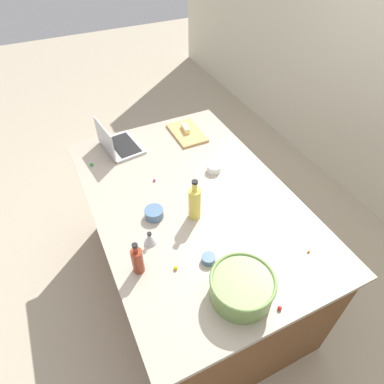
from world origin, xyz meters
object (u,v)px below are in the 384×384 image
at_px(bottle_oil, 195,203).
at_px(ramekin_small, 208,259).
at_px(mixing_bowl_large, 242,287).
at_px(cutting_board, 187,133).
at_px(kitchen_timer, 150,238).
at_px(ramekin_wide, 214,168).
at_px(butter_stick_left, 185,128).
at_px(ramekin_medium, 154,213).
at_px(laptop, 117,144).
at_px(bottle_soy, 138,260).

relative_size(bottle_oil, ramekin_small, 3.74).
xyz_separation_m(mixing_bowl_large, cutting_board, (-1.30, 0.33, -0.06)).
xyz_separation_m(bottle_oil, ramekin_small, (0.30, -0.07, -0.09)).
bearing_deg(kitchen_timer, ramekin_wide, 122.76).
bearing_deg(cutting_board, mixing_bowl_large, -14.36).
xyz_separation_m(cutting_board, kitchen_timer, (0.84, -0.60, 0.03)).
distance_m(butter_stick_left, kitchen_timer, 1.05).
relative_size(cutting_board, butter_stick_left, 2.97).
distance_m(mixing_bowl_large, ramekin_small, 0.24).
relative_size(ramekin_medium, kitchen_timer, 1.38).
distance_m(ramekin_wide, kitchen_timer, 0.69).
relative_size(mixing_bowl_large, cutting_board, 0.91).
xyz_separation_m(ramekin_medium, kitchen_timer, (0.16, -0.09, 0.01)).
xyz_separation_m(butter_stick_left, ramekin_wide, (0.49, -0.02, -0.01)).
height_order(laptop, mixing_bowl_large, laptop).
xyz_separation_m(mixing_bowl_large, ramekin_medium, (-0.63, -0.18, -0.04)).
bearing_deg(cutting_board, ramekin_wide, -2.73).
height_order(butter_stick_left, ramekin_medium, same).
relative_size(bottle_soy, ramekin_medium, 1.87).
height_order(cutting_board, ramekin_medium, ramekin_medium).
bearing_deg(ramekin_medium, bottle_oil, 65.57).
xyz_separation_m(bottle_oil, cutting_board, (-0.77, 0.31, -0.10)).
bearing_deg(mixing_bowl_large, kitchen_timer, -149.69).
height_order(laptop, bottle_soy, laptop).
height_order(laptop, ramekin_medium, laptop).
distance_m(cutting_board, kitchen_timer, 1.03).
xyz_separation_m(mixing_bowl_large, bottle_oil, (-0.53, 0.02, 0.04)).
relative_size(cutting_board, ramekin_medium, 3.07).
xyz_separation_m(bottle_soy, ramekin_small, (0.10, 0.33, -0.06)).
xyz_separation_m(ramekin_small, ramekin_medium, (-0.40, -0.14, 0.01)).
bearing_deg(ramekin_wide, mixing_bowl_large, -20.39).
distance_m(bottle_oil, kitchen_timer, 0.31).
height_order(bottle_oil, ramekin_wide, bottle_oil).
bearing_deg(ramekin_medium, ramekin_small, 19.04).
bearing_deg(bottle_oil, bottle_soy, -63.17).
distance_m(bottle_soy, kitchen_timer, 0.17).
distance_m(bottle_oil, bottle_soy, 0.45).
distance_m(butter_stick_left, ramekin_wide, 0.49).
bearing_deg(bottle_oil, ramekin_medium, -114.43).
bearing_deg(butter_stick_left, ramekin_wide, -2.59).
relative_size(mixing_bowl_large, ramekin_medium, 2.80).
relative_size(bottle_oil, bottle_soy, 1.33).
distance_m(laptop, ramekin_small, 1.11).
xyz_separation_m(butter_stick_left, kitchen_timer, (0.86, -0.60, -0.00)).
height_order(bottle_soy, cutting_board, bottle_soy).
distance_m(mixing_bowl_large, bottle_soy, 0.50).
relative_size(butter_stick_left, ramekin_wide, 1.21).
relative_size(bottle_oil, cutting_board, 0.81).
bearing_deg(ramekin_medium, laptop, -179.66).
bearing_deg(bottle_soy, bottle_oil, 116.83).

